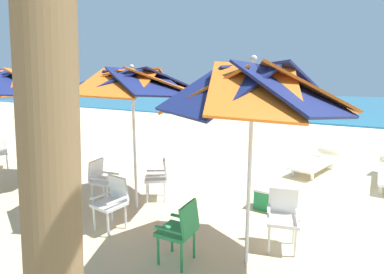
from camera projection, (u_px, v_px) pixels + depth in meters
name	position (u px, v px, depth m)	size (l,w,h in m)	color
ground_plane	(302.00, 187.00, 6.81)	(80.00, 80.00, 0.00)	beige
sea	(365.00, 105.00, 30.80)	(80.00, 36.00, 0.10)	teal
surf_foam	(348.00, 127.00, 15.66)	(80.00, 0.70, 0.01)	white
beach_umbrella_0	(253.00, 90.00, 3.52)	(2.35, 2.35, 2.70)	silver
plastic_chair_0	(181.00, 228.00, 3.86)	(0.51, 0.48, 0.87)	#2D8C4C
plastic_chair_1	(283.00, 214.00, 4.27)	(0.55, 0.57, 0.87)	white
beach_umbrella_1	(132.00, 83.00, 5.26)	(2.65, 2.65, 2.70)	silver
plastic_chair_2	(159.00, 176.00, 6.01)	(0.63, 0.62, 0.87)	white
plastic_chair_3	(102.00, 178.00, 5.88)	(0.55, 0.53, 0.87)	white
plastic_chair_4	(112.00, 200.00, 4.80)	(0.47, 0.49, 0.87)	white
beach_umbrella_2	(18.00, 84.00, 6.58)	(2.39, 2.39, 2.76)	silver
plastic_chair_5	(66.00, 158.00, 7.45)	(0.62, 0.63, 0.87)	white
sun_lounger_1	(316.00, 161.00, 7.93)	(1.04, 2.23, 0.62)	white
cooler_box	(269.00, 199.00, 5.58)	(0.50, 0.34, 0.40)	#238C4C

